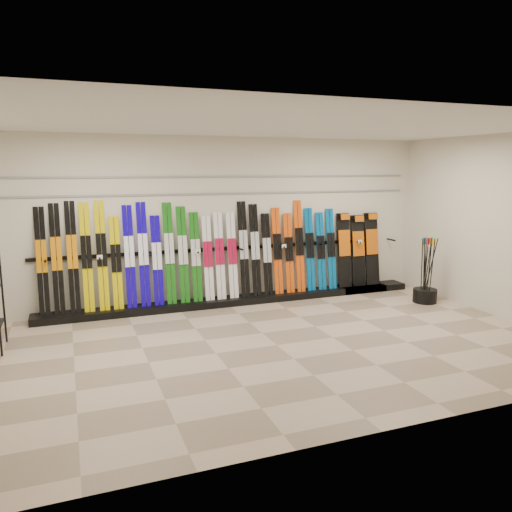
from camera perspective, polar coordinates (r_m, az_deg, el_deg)
name	(u,v)px	position (r m, az deg, el deg)	size (l,w,h in m)	color
floor	(277,345)	(7.09, 2.40, -10.14)	(8.00, 8.00, 0.00)	gray
back_wall	(223,221)	(9.06, -3.80, 3.99)	(8.00, 8.00, 0.00)	beige
right_wall	(503,227)	(9.08, 26.39, 2.99)	(5.00, 5.00, 0.00)	beige
ceiling	(279,125)	(6.69, 2.59, 14.78)	(8.00, 8.00, 0.00)	silver
ski_rack_base	(239,300)	(9.19, -1.94, -5.05)	(8.00, 0.40, 0.12)	black
skis	(198,254)	(8.86, -6.66, 0.18)	(5.38, 0.29, 1.81)	black
snowboards	(358,250)	(10.18, 11.62, 0.70)	(0.93, 0.23, 1.46)	black
pole_bin	(425,296)	(9.75, 18.74, -4.30)	(0.43, 0.43, 0.25)	black
ski_poles	(427,270)	(9.66, 18.92, -1.50)	(0.31, 0.26, 1.18)	black
slatwall_rail_0	(223,193)	(9.00, -3.79, 7.15)	(7.60, 0.02, 0.03)	gray
slatwall_rail_1	(223,176)	(9.00, -3.82, 9.06)	(7.60, 0.02, 0.03)	gray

